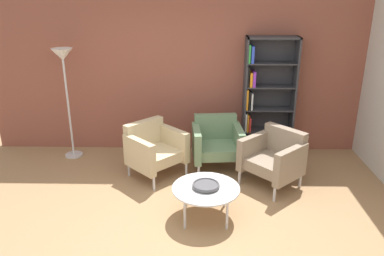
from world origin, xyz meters
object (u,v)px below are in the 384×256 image
armchair_spare_guest (154,149)px  floor_lamp_torchiere (64,68)px  armchair_by_bookshelf (274,157)px  coffee_table_low (206,190)px  bookshelf_tall (264,98)px  armchair_near_window (217,142)px  decorative_bowl (206,185)px

armchair_spare_guest → floor_lamp_torchiere: bearing=110.2°
armchair_by_bookshelf → floor_lamp_torchiere: 3.37m
armchair_spare_guest → coffee_table_low: bearing=-101.2°
coffee_table_low → floor_lamp_torchiere: bearing=140.9°
coffee_table_low → armchair_by_bookshelf: 1.27m
armchair_spare_guest → floor_lamp_torchiere: size_ratio=0.54×
bookshelf_tall → floor_lamp_torchiere: bookshelf_tall is taller
armchair_near_window → floor_lamp_torchiere: (-2.31, 0.39, 1.03)m
armchair_by_bookshelf → bookshelf_tall: bearing=137.3°
decorative_bowl → armchair_by_bookshelf: armchair_by_bookshelf is taller
coffee_table_low → decorative_bowl: 0.06m
armchair_spare_guest → armchair_by_bookshelf: bearing=-53.6°
bookshelf_tall → floor_lamp_torchiere: 3.12m
bookshelf_tall → armchair_near_window: (-0.76, -0.58, -0.52)m
floor_lamp_torchiere → armchair_near_window: bearing=-9.5°
floor_lamp_torchiere → armchair_by_bookshelf: bearing=-16.2°
bookshelf_tall → armchair_spare_guest: bookshelf_tall is taller
bookshelf_tall → armchair_by_bookshelf: bearing=-89.8°
armchair_near_window → decorative_bowl: bearing=-102.5°
coffee_table_low → armchair_near_window: 1.36m
bookshelf_tall → decorative_bowl: bearing=-116.0°
coffee_table_low → armchair_by_bookshelf: size_ratio=0.84×
floor_lamp_torchiere → armchair_spare_guest: bearing=-24.7°
decorative_bowl → bookshelf_tall: bearing=64.0°
bookshelf_tall → coffee_table_low: bearing=-116.0°
bookshelf_tall → armchair_by_bookshelf: 1.21m
decorative_bowl → floor_lamp_torchiere: floor_lamp_torchiere is taller
decorative_bowl → armchair_by_bookshelf: (0.95, 0.84, -0.02)m
bookshelf_tall → armchair_spare_guest: bearing=-153.3°
bookshelf_tall → decorative_bowl: bookshelf_tall is taller
bookshelf_tall → floor_lamp_torchiere: size_ratio=1.09×
decorative_bowl → armchair_spare_guest: 1.31m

